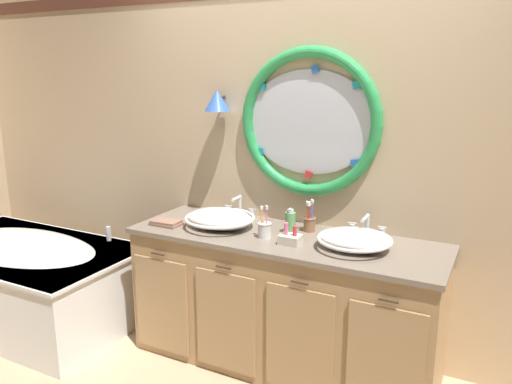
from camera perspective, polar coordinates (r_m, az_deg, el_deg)
ground_plane at (r=3.25m, az=0.69°, el=-20.52°), size 14.00×14.00×0.00m
back_wall_assembly at (r=3.26m, az=5.42°, el=4.63°), size 6.40×0.26×2.60m
vanity_counter at (r=3.21m, az=3.15°, el=-12.19°), size 1.93×0.66×0.85m
bathtub at (r=4.14m, az=-24.74°, el=-8.58°), size 1.71×0.96×0.67m
sink_basin_left at (r=3.20m, az=-4.14°, el=-2.99°), size 0.45×0.45×0.12m
sink_basin_right at (r=2.87m, az=11.13°, el=-5.32°), size 0.42×0.42×0.11m
faucet_set_left at (r=3.42m, az=-1.90°, el=-1.91°), size 0.24×0.13×0.15m
faucet_set_right at (r=3.10m, az=12.47°, el=-3.92°), size 0.23×0.14×0.14m
toothbrush_holder_left at (r=3.00m, az=0.98°, el=-4.25°), size 0.09×0.09×0.20m
toothbrush_holder_right at (r=3.14m, az=6.09°, el=-3.49°), size 0.08×0.08×0.21m
soap_dispenser at (r=3.09m, az=3.91°, el=-3.42°), size 0.06×0.07×0.16m
folded_hand_towel at (r=3.31m, az=-10.18°, el=-3.46°), size 0.20×0.12×0.03m
toiletry_basket at (r=2.91m, az=3.91°, el=-5.29°), size 0.12×0.10×0.12m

